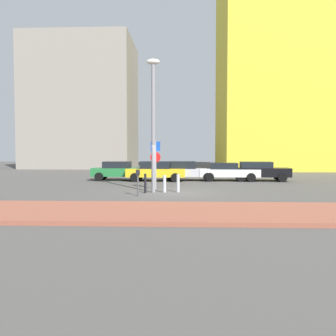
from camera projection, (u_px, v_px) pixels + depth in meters
The scene contains 15 objects.
ground_plane at pixel (174, 193), 18.41m from camera, with size 120.00×120.00×0.00m, color #4C4947.
sidewalk_brick at pixel (169, 212), 12.09m from camera, with size 40.00×4.18×0.14m, color #93513D.
parked_car_green at pixel (119, 170), 26.67m from camera, with size 4.18×1.99×1.43m.
parked_car_yellow at pixel (156, 171), 25.91m from camera, with size 4.33×1.97×1.46m.
parked_car_silver at pixel (187, 171), 26.42m from camera, with size 4.18×1.99×1.45m.
parked_car_white at pixel (228, 171), 26.14m from camera, with size 4.44×2.19×1.34m.
parked_car_black at pixel (259, 171), 26.01m from camera, with size 4.36×2.14×1.43m.
parking_sign_post at pixel (155, 159), 20.15m from camera, with size 0.60×0.10×2.77m.
parking_meter at pixel (138, 179), 17.05m from camera, with size 0.18×0.14×1.29m.
street_lamp at pixel (153, 114), 18.43m from camera, with size 0.70×0.36×7.00m.
traffic_bollard_near at pixel (178, 183), 18.68m from camera, with size 0.17×0.17×0.95m, color #B7B7BC.
traffic_bollard_mid at pixel (145, 183), 18.34m from camera, with size 0.13×0.13×1.01m, color black.
traffic_bollard_far at pixel (164, 184), 18.61m from camera, with size 0.17×0.17×0.91m, color #B7B7BC.
building_colorful_midrise at pixel (283, 57), 43.29m from camera, with size 15.33×13.23×27.86m, color gold.
building_under_construction at pixel (83, 105), 48.13m from camera, with size 13.84×10.93×17.20m, color gray.
Camera 1 is at (0.45, -18.33, 2.13)m, focal length 37.57 mm.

